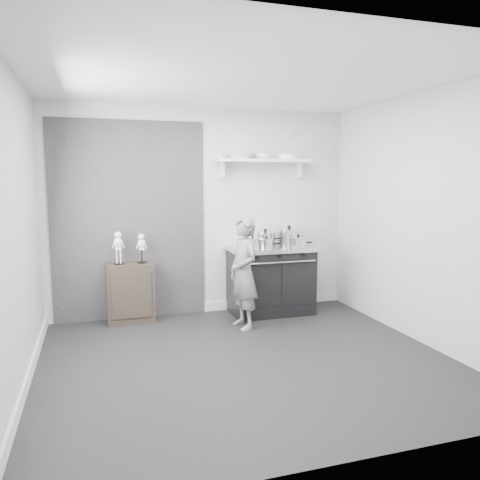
# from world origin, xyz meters

# --- Properties ---
(ground) EXTENTS (4.00, 4.00, 0.00)m
(ground) POSITION_xyz_m (0.00, 0.00, 0.00)
(ground) COLOR black
(ground) RESTS_ON ground
(room_shell) EXTENTS (4.02, 3.62, 2.71)m
(room_shell) POSITION_xyz_m (-0.09, 0.15, 1.64)
(room_shell) COLOR silver
(room_shell) RESTS_ON ground
(wall_shelf) EXTENTS (1.30, 0.26, 0.24)m
(wall_shelf) POSITION_xyz_m (0.80, 1.68, 2.01)
(wall_shelf) COLOR silver
(wall_shelf) RESTS_ON room_shell
(stove) EXTENTS (1.12, 0.70, 0.90)m
(stove) POSITION_xyz_m (0.84, 1.48, 0.45)
(stove) COLOR black
(stove) RESTS_ON ground
(side_cabinet) EXTENTS (0.57, 0.33, 0.74)m
(side_cabinet) POSITION_xyz_m (-0.98, 1.61, 0.37)
(side_cabinet) COLOR black
(side_cabinet) RESTS_ON ground
(child) EXTENTS (0.40, 0.54, 1.34)m
(child) POSITION_xyz_m (0.30, 0.97, 0.67)
(child) COLOR slate
(child) RESTS_ON ground
(pot_front_left) EXTENTS (0.28, 0.19, 0.17)m
(pot_front_left) POSITION_xyz_m (0.55, 1.39, 0.97)
(pot_front_left) COLOR silver
(pot_front_left) RESTS_ON stove
(pot_back_left) EXTENTS (0.36, 0.27, 0.22)m
(pot_back_left) POSITION_xyz_m (0.81, 1.63, 0.99)
(pot_back_left) COLOR silver
(pot_back_left) RESTS_ON stove
(pot_back_right) EXTENTS (0.38, 0.30, 0.26)m
(pot_back_right) POSITION_xyz_m (1.15, 1.61, 1.00)
(pot_back_right) COLOR silver
(pot_back_right) RESTS_ON stove
(pot_front_right) EXTENTS (0.31, 0.23, 0.17)m
(pot_front_right) POSITION_xyz_m (1.14, 1.28, 0.96)
(pot_front_right) COLOR silver
(pot_front_right) RESTS_ON stove
(pot_front_center) EXTENTS (0.28, 0.19, 0.15)m
(pot_front_center) POSITION_xyz_m (0.73, 1.35, 0.96)
(pot_front_center) COLOR silver
(pot_front_center) RESTS_ON stove
(skeleton_full) EXTENTS (0.13, 0.08, 0.47)m
(skeleton_full) POSITION_xyz_m (-1.11, 1.61, 0.97)
(skeleton_full) COLOR silver
(skeleton_full) RESTS_ON side_cabinet
(skeleton_torso) EXTENTS (0.12, 0.08, 0.42)m
(skeleton_torso) POSITION_xyz_m (-0.83, 1.61, 0.95)
(skeleton_torso) COLOR silver
(skeleton_torso) RESTS_ON side_cabinet
(bowl_large) EXTENTS (0.34, 0.34, 0.08)m
(bowl_large) POSITION_xyz_m (0.47, 1.67, 2.08)
(bowl_large) COLOR white
(bowl_large) RESTS_ON wall_shelf
(bowl_small) EXTENTS (0.23, 0.23, 0.07)m
(bowl_small) POSITION_xyz_m (0.79, 1.67, 2.08)
(bowl_small) COLOR white
(bowl_small) RESTS_ON wall_shelf
(plate_stack) EXTENTS (0.28, 0.28, 0.06)m
(plate_stack) POSITION_xyz_m (1.14, 1.67, 2.07)
(plate_stack) COLOR white
(plate_stack) RESTS_ON wall_shelf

